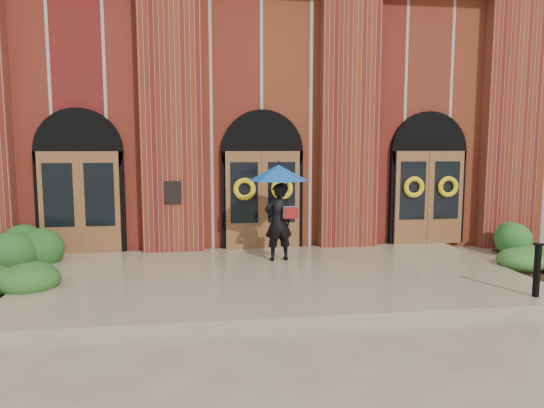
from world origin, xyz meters
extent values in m
plane|color=tan|center=(0.00, 0.00, 0.00)|extent=(90.00, 90.00, 0.00)
cube|color=gray|center=(0.00, 0.15, 0.07)|extent=(10.00, 5.30, 0.15)
cube|color=maroon|center=(0.00, 8.90, 3.50)|extent=(16.00, 12.00, 7.00)
cube|color=black|center=(-2.25, 2.47, 1.65)|extent=(0.40, 0.05, 0.55)
cube|color=maroon|center=(-2.25, 2.73, 3.50)|extent=(1.50, 0.45, 7.00)
cube|color=maroon|center=(2.25, 2.73, 3.50)|extent=(1.50, 0.45, 7.00)
cube|color=maroon|center=(6.75, 2.73, 3.50)|extent=(1.50, 0.45, 7.00)
cube|color=brown|center=(-4.50, 2.71, 1.40)|extent=(1.90, 0.10, 2.50)
cylinder|color=black|center=(-4.50, 2.85, 2.65)|extent=(2.10, 0.22, 2.10)
cube|color=brown|center=(0.00, 2.71, 1.40)|extent=(1.90, 0.10, 2.50)
cylinder|color=black|center=(0.00, 2.85, 2.65)|extent=(2.10, 0.22, 2.10)
cube|color=brown|center=(4.50, 2.71, 1.40)|extent=(1.90, 0.10, 2.50)
cylinder|color=black|center=(4.50, 2.85, 2.65)|extent=(2.10, 0.22, 2.10)
torus|color=yellow|center=(-0.48, 2.59, 1.70)|extent=(0.57, 0.13, 0.57)
torus|color=yellow|center=(0.48, 2.59, 1.70)|extent=(0.57, 0.13, 0.57)
torus|color=yellow|center=(4.02, 2.59, 1.70)|extent=(0.57, 0.13, 0.57)
torus|color=yellow|center=(4.98, 2.59, 1.70)|extent=(0.57, 0.13, 0.57)
imported|color=black|center=(0.19, 1.32, 1.04)|extent=(0.71, 0.53, 1.79)
cone|color=#1658AC|center=(0.19, 1.32, 2.17)|extent=(1.59, 1.59, 0.36)
cylinder|color=black|center=(0.24, 1.27, 1.70)|extent=(0.02, 0.02, 0.60)
cube|color=#A9ACAE|center=(0.45, 1.17, 1.28)|extent=(0.36, 0.22, 0.26)
cube|color=maroon|center=(0.45, 1.08, 1.28)|extent=(0.33, 0.08, 0.26)
cube|color=black|center=(4.24, -2.04, 0.61)|extent=(0.10, 0.10, 0.91)
cube|color=black|center=(4.24, -2.04, 1.08)|extent=(0.16, 0.16, 0.04)
ellipsoid|color=#20501A|center=(-5.20, 2.00, 0.44)|extent=(3.44, 1.38, 0.88)
ellipsoid|color=#26541C|center=(-5.10, 0.00, 0.28)|extent=(1.59, 1.37, 0.56)
ellipsoid|color=#316022|center=(5.87, 0.00, 0.25)|extent=(1.41, 1.21, 0.50)
camera|label=1|loc=(-1.45, -9.56, 2.74)|focal=32.00mm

